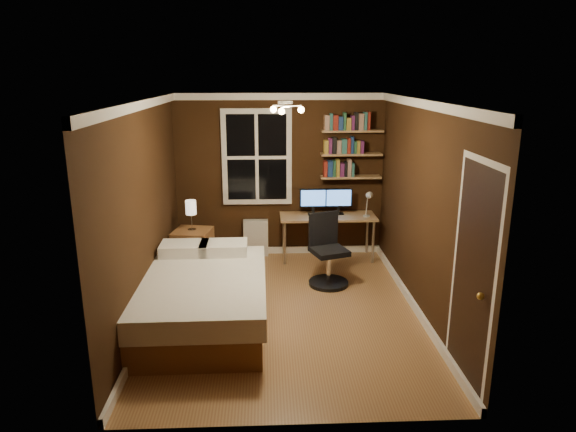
{
  "coord_description": "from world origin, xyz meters",
  "views": [
    {
      "loc": [
        -0.22,
        -5.69,
        2.78
      ],
      "look_at": [
        0.05,
        0.45,
        1.07
      ],
      "focal_mm": 32.0,
      "sensor_mm": 36.0,
      "label": 1
    }
  ],
  "objects_px": {
    "monitor_right": "(339,201)",
    "nightstand": "(193,251)",
    "bedside_lamp": "(191,215)",
    "office_chair": "(327,258)",
    "radiator": "(256,238)",
    "bed": "(199,298)",
    "monitor_left": "(313,202)",
    "desk_lamp": "(368,204)",
    "desk": "(328,219)"
  },
  "relations": [
    {
      "from": "desk",
      "to": "desk_lamp",
      "type": "bearing_deg",
      "value": -16.36
    },
    {
      "from": "bedside_lamp",
      "to": "monitor_right",
      "type": "relative_size",
      "value": 1.04
    },
    {
      "from": "monitor_right",
      "to": "monitor_left",
      "type": "bearing_deg",
      "value": 180.0
    },
    {
      "from": "monitor_left",
      "to": "office_chair",
      "type": "xyz_separation_m",
      "value": [
        0.1,
        -1.07,
        -0.52
      ]
    },
    {
      "from": "monitor_right",
      "to": "desk_lamp",
      "type": "bearing_deg",
      "value": -30.8
    },
    {
      "from": "bed",
      "to": "monitor_left",
      "type": "height_order",
      "value": "monitor_left"
    },
    {
      "from": "bedside_lamp",
      "to": "office_chair",
      "type": "bearing_deg",
      "value": -15.45
    },
    {
      "from": "monitor_left",
      "to": "desk_lamp",
      "type": "relative_size",
      "value": 0.95
    },
    {
      "from": "desk_lamp",
      "to": "desk",
      "type": "bearing_deg",
      "value": 163.64
    },
    {
      "from": "desk",
      "to": "office_chair",
      "type": "relative_size",
      "value": 1.49
    },
    {
      "from": "bed",
      "to": "bedside_lamp",
      "type": "bearing_deg",
      "value": 98.99
    },
    {
      "from": "monitor_left",
      "to": "office_chair",
      "type": "height_order",
      "value": "monitor_left"
    },
    {
      "from": "radiator",
      "to": "monitor_left",
      "type": "relative_size",
      "value": 1.38
    },
    {
      "from": "radiator",
      "to": "monitor_right",
      "type": "distance_m",
      "value": 1.42
    },
    {
      "from": "desk_lamp",
      "to": "office_chair",
      "type": "bearing_deg",
      "value": -129.98
    },
    {
      "from": "bed",
      "to": "radiator",
      "type": "relative_size",
      "value": 3.7
    },
    {
      "from": "bed",
      "to": "nightstand",
      "type": "distance_m",
      "value": 1.63
    },
    {
      "from": "bed",
      "to": "monitor_right",
      "type": "bearing_deg",
      "value": 48.02
    },
    {
      "from": "nightstand",
      "to": "bedside_lamp",
      "type": "distance_m",
      "value": 0.53
    },
    {
      "from": "bedside_lamp",
      "to": "radiator",
      "type": "height_order",
      "value": "bedside_lamp"
    },
    {
      "from": "nightstand",
      "to": "radiator",
      "type": "distance_m",
      "value": 1.11
    },
    {
      "from": "radiator",
      "to": "monitor_right",
      "type": "xyz_separation_m",
      "value": [
        1.28,
        -0.11,
        0.61
      ]
    },
    {
      "from": "radiator",
      "to": "desk",
      "type": "height_order",
      "value": "desk"
    },
    {
      "from": "bed",
      "to": "monitor_left",
      "type": "distance_m",
      "value": 2.69
    },
    {
      "from": "bed",
      "to": "bedside_lamp",
      "type": "distance_m",
      "value": 1.72
    },
    {
      "from": "nightstand",
      "to": "radiator",
      "type": "height_order",
      "value": "nightstand"
    },
    {
      "from": "nightstand",
      "to": "monitor_left",
      "type": "height_order",
      "value": "monitor_left"
    },
    {
      "from": "desk",
      "to": "bedside_lamp",
      "type": "bearing_deg",
      "value": -166.55
    },
    {
      "from": "nightstand",
      "to": "monitor_right",
      "type": "bearing_deg",
      "value": 24.73
    },
    {
      "from": "monitor_right",
      "to": "desk_lamp",
      "type": "relative_size",
      "value": 0.95
    },
    {
      "from": "monitor_left",
      "to": "monitor_right",
      "type": "relative_size",
      "value": 1.0
    },
    {
      "from": "monitor_left",
      "to": "monitor_right",
      "type": "xyz_separation_m",
      "value": [
        0.39,
        0.0,
        0.0
      ]
    },
    {
      "from": "monitor_left",
      "to": "office_chair",
      "type": "bearing_deg",
      "value": -84.49
    },
    {
      "from": "bed",
      "to": "bedside_lamp",
      "type": "height_order",
      "value": "bedside_lamp"
    },
    {
      "from": "monitor_right",
      "to": "bedside_lamp",
      "type": "bearing_deg",
      "value": -165.76
    },
    {
      "from": "monitor_right",
      "to": "office_chair",
      "type": "height_order",
      "value": "monitor_right"
    },
    {
      "from": "desk",
      "to": "monitor_right",
      "type": "bearing_deg",
      "value": 23.05
    },
    {
      "from": "bed",
      "to": "radiator",
      "type": "height_order",
      "value": "bed"
    },
    {
      "from": "bed",
      "to": "office_chair",
      "type": "xyz_separation_m",
      "value": [
        1.6,
        1.09,
        0.06
      ]
    },
    {
      "from": "monitor_left",
      "to": "office_chair",
      "type": "relative_size",
      "value": 0.43
    },
    {
      "from": "bed",
      "to": "office_chair",
      "type": "bearing_deg",
      "value": 33.41
    },
    {
      "from": "desk",
      "to": "monitor_right",
      "type": "distance_m",
      "value": 0.32
    },
    {
      "from": "monitor_left",
      "to": "desk_lamp",
      "type": "xyz_separation_m",
      "value": [
        0.8,
        -0.24,
        0.02
      ]
    },
    {
      "from": "bed",
      "to": "monitor_right",
      "type": "xyz_separation_m",
      "value": [
        1.89,
        2.16,
        0.59
      ]
    },
    {
      "from": "radiator",
      "to": "monitor_right",
      "type": "relative_size",
      "value": 1.38
    },
    {
      "from": "office_chair",
      "to": "desk_lamp",
      "type": "bearing_deg",
      "value": 31.14
    },
    {
      "from": "bed",
      "to": "desk_lamp",
      "type": "xyz_separation_m",
      "value": [
        2.3,
        1.91,
        0.6
      ]
    },
    {
      "from": "monitor_right",
      "to": "nightstand",
      "type": "bearing_deg",
      "value": -165.76
    },
    {
      "from": "bed",
      "to": "monitor_left",
      "type": "xyz_separation_m",
      "value": [
        1.5,
        2.16,
        0.59
      ]
    },
    {
      "from": "bedside_lamp",
      "to": "monitor_right",
      "type": "height_order",
      "value": "monitor_right"
    }
  ]
}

